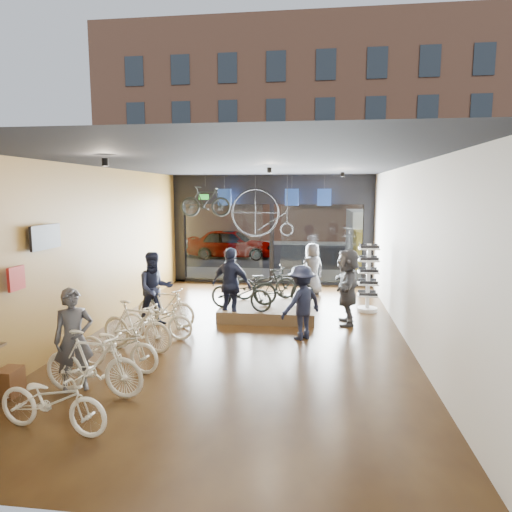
% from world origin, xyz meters
% --- Properties ---
extents(ground_plane, '(7.00, 12.00, 0.04)m').
position_xyz_m(ground_plane, '(0.00, 0.00, -0.02)').
color(ground_plane, black).
rests_on(ground_plane, ground).
extents(ceiling, '(7.00, 12.00, 0.04)m').
position_xyz_m(ceiling, '(0.00, 0.00, 3.82)').
color(ceiling, black).
rests_on(ceiling, ground).
extents(wall_left, '(0.04, 12.00, 3.80)m').
position_xyz_m(wall_left, '(-3.52, 0.00, 1.90)').
color(wall_left, olive).
rests_on(wall_left, ground).
extents(wall_right, '(0.04, 12.00, 3.80)m').
position_xyz_m(wall_right, '(3.52, 0.00, 1.90)').
color(wall_right, beige).
rests_on(wall_right, ground).
extents(wall_back, '(7.00, 0.04, 3.80)m').
position_xyz_m(wall_back, '(0.00, -6.02, 1.90)').
color(wall_back, beige).
rests_on(wall_back, ground).
extents(storefront, '(7.00, 0.26, 3.80)m').
position_xyz_m(storefront, '(0.00, 6.00, 1.90)').
color(storefront, black).
rests_on(storefront, ground).
extents(exit_sign, '(0.35, 0.06, 0.18)m').
position_xyz_m(exit_sign, '(-2.40, 5.88, 3.05)').
color(exit_sign, '#198C26').
rests_on(exit_sign, storefront).
extents(street_road, '(30.00, 18.00, 0.02)m').
position_xyz_m(street_road, '(0.00, 15.00, -0.01)').
color(street_road, black).
rests_on(street_road, ground).
extents(sidewalk_near, '(30.00, 2.40, 0.12)m').
position_xyz_m(sidewalk_near, '(0.00, 7.20, 0.06)').
color(sidewalk_near, slate).
rests_on(sidewalk_near, ground).
extents(sidewalk_far, '(30.00, 2.00, 0.12)m').
position_xyz_m(sidewalk_far, '(0.00, 19.00, 0.06)').
color(sidewalk_far, slate).
rests_on(sidewalk_far, ground).
extents(opposite_building, '(26.00, 5.00, 14.00)m').
position_xyz_m(opposite_building, '(0.00, 21.50, 7.00)').
color(opposite_building, brown).
rests_on(opposite_building, ground).
extents(street_car, '(4.20, 1.69, 1.43)m').
position_xyz_m(street_car, '(-2.59, 12.00, 0.72)').
color(street_car, gray).
rests_on(street_car, street_road).
extents(box_truck, '(2.00, 6.00, 2.37)m').
position_xyz_m(box_truck, '(4.11, 11.00, 1.18)').
color(box_truck, silver).
rests_on(box_truck, street_road).
extents(floor_bike_0, '(1.74, 0.82, 0.88)m').
position_xyz_m(floor_bike_0, '(-1.97, -4.54, 0.44)').
color(floor_bike_0, beige).
rests_on(floor_bike_0, ground_plane).
extents(floor_bike_1, '(1.80, 0.71, 1.05)m').
position_xyz_m(floor_bike_1, '(-1.96, -3.41, 0.53)').
color(floor_bike_1, beige).
rests_on(floor_bike_1, ground_plane).
extents(floor_bike_2, '(1.79, 0.94, 0.89)m').
position_xyz_m(floor_bike_2, '(-2.02, -2.36, 0.45)').
color(floor_bike_2, beige).
rests_on(floor_bike_2, ground_plane).
extents(floor_bike_3, '(1.76, 0.93, 1.02)m').
position_xyz_m(floor_bike_3, '(-2.09, -1.31, 0.51)').
color(floor_bike_3, beige).
rests_on(floor_bike_3, ground_plane).
extents(floor_bike_4, '(1.69, 0.66, 0.88)m').
position_xyz_m(floor_bike_4, '(-1.94, -0.56, 0.44)').
color(floor_bike_4, beige).
rests_on(floor_bike_4, ground_plane).
extents(floor_bike_5, '(1.67, 0.85, 0.97)m').
position_xyz_m(floor_bike_5, '(-2.05, 0.42, 0.48)').
color(floor_bike_5, beige).
rests_on(floor_bike_5, ground_plane).
extents(display_platform, '(2.40, 1.80, 0.30)m').
position_xyz_m(display_platform, '(0.33, 1.58, 0.15)').
color(display_platform, '#523925').
rests_on(display_platform, ground_plane).
extents(display_bike_left, '(1.77, 1.06, 0.88)m').
position_xyz_m(display_bike_left, '(-0.30, 1.02, 0.74)').
color(display_bike_left, black).
rests_on(display_bike_left, display_platform).
extents(display_bike_mid, '(1.63, 0.70, 0.95)m').
position_xyz_m(display_bike_mid, '(0.73, 1.60, 0.77)').
color(display_bike_mid, black).
rests_on(display_bike_mid, display_platform).
extents(display_bike_right, '(1.84, 1.05, 0.92)m').
position_xyz_m(display_bike_right, '(0.17, 2.25, 0.76)').
color(display_bike_right, black).
rests_on(display_bike_right, display_platform).
extents(customer_0, '(0.74, 0.67, 1.70)m').
position_xyz_m(customer_0, '(-2.34, -3.26, 0.85)').
color(customer_0, '#3F3F44').
rests_on(customer_0, ground_plane).
extents(customer_1, '(1.11, 1.05, 1.80)m').
position_xyz_m(customer_1, '(-2.30, 0.43, 0.90)').
color(customer_1, '#161C33').
rests_on(customer_1, ground_plane).
extents(customer_2, '(1.19, 0.82, 1.87)m').
position_xyz_m(customer_2, '(-0.53, 0.95, 0.93)').
color(customer_2, '#161C33').
rests_on(customer_2, ground_plane).
extents(customer_3, '(1.19, 1.18, 1.65)m').
position_xyz_m(customer_3, '(1.24, -0.16, 0.82)').
color(customer_3, '#161C33').
rests_on(customer_3, ground_plane).
extents(customer_4, '(0.96, 0.87, 1.64)m').
position_xyz_m(customer_4, '(1.44, 4.31, 0.82)').
color(customer_4, '#3F3F44').
rests_on(customer_4, ground_plane).
extents(customer_5, '(0.60, 1.74, 1.86)m').
position_xyz_m(customer_5, '(2.31, 1.15, 0.93)').
color(customer_5, '#3F3F44').
rests_on(customer_5, ground_plane).
extents(sunglasses_rack, '(0.65, 0.59, 1.85)m').
position_xyz_m(sunglasses_rack, '(2.95, 2.45, 0.92)').
color(sunglasses_rack, white).
rests_on(sunglasses_rack, ground_plane).
extents(wall_merch, '(0.40, 2.40, 2.60)m').
position_xyz_m(wall_merch, '(-3.38, -3.50, 1.30)').
color(wall_merch, navy).
rests_on(wall_merch, wall_left).
extents(penny_farthing, '(1.97, 0.06, 1.57)m').
position_xyz_m(penny_farthing, '(-0.12, 4.93, 2.50)').
color(penny_farthing, black).
rests_on(penny_farthing, ceiling).
extents(hung_bike, '(1.63, 0.65, 0.95)m').
position_xyz_m(hung_bike, '(-1.94, 4.20, 2.93)').
color(hung_bike, black).
rests_on(hung_bike, ceiling).
extents(jersey_left, '(0.45, 0.03, 0.55)m').
position_xyz_m(jersey_left, '(-1.53, 5.20, 3.05)').
color(jersey_left, '#1E3F99').
rests_on(jersey_left, ceiling).
extents(jersey_mid, '(0.45, 0.03, 0.55)m').
position_xyz_m(jersey_mid, '(0.73, 5.20, 3.05)').
color(jersey_mid, '#1E3F99').
rests_on(jersey_mid, ceiling).
extents(jersey_right, '(0.45, 0.03, 0.55)m').
position_xyz_m(jersey_right, '(1.79, 5.20, 3.05)').
color(jersey_right, '#1E3F99').
rests_on(jersey_right, ceiling).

